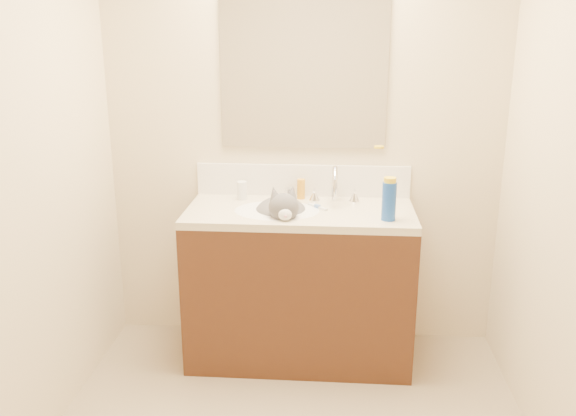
% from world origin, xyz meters
% --- Properties ---
extents(room_shell, '(2.24, 2.54, 2.52)m').
position_xyz_m(room_shell, '(0.00, 0.00, 1.49)').
color(room_shell, beige).
rests_on(room_shell, ground).
extents(vanity_cabinet, '(1.20, 0.55, 0.82)m').
position_xyz_m(vanity_cabinet, '(0.00, 0.97, 0.41)').
color(vanity_cabinet, '#3D2011').
rests_on(vanity_cabinet, ground).
extents(counter_slab, '(1.20, 0.55, 0.04)m').
position_xyz_m(counter_slab, '(0.00, 0.97, 0.84)').
color(counter_slab, beige).
rests_on(counter_slab, vanity_cabinet).
extents(basin, '(0.45, 0.36, 0.14)m').
position_xyz_m(basin, '(-0.12, 0.94, 0.79)').
color(basin, white).
rests_on(basin, vanity_cabinet).
extents(faucet, '(0.28, 0.20, 0.21)m').
position_xyz_m(faucet, '(0.18, 1.11, 0.95)').
color(faucet, silver).
rests_on(faucet, counter_slab).
extents(cat, '(0.38, 0.43, 0.32)m').
position_xyz_m(cat, '(-0.10, 0.95, 0.83)').
color(cat, '#4E4B4E').
rests_on(cat, basin).
extents(backsplash, '(1.20, 0.02, 0.18)m').
position_xyz_m(backsplash, '(0.00, 1.24, 0.95)').
color(backsplash, silver).
rests_on(backsplash, counter_slab).
extents(mirror, '(0.90, 0.02, 0.80)m').
position_xyz_m(mirror, '(0.00, 1.24, 1.54)').
color(mirror, white).
rests_on(mirror, room_shell).
extents(pill_bottle, '(0.06, 0.06, 0.10)m').
position_xyz_m(pill_bottle, '(-0.33, 1.14, 0.91)').
color(pill_bottle, silver).
rests_on(pill_bottle, counter_slab).
extents(pill_label, '(0.06, 0.06, 0.04)m').
position_xyz_m(pill_label, '(-0.33, 1.14, 0.90)').
color(pill_label, orange).
rests_on(pill_label, pill_bottle).
extents(silver_jar, '(0.06, 0.06, 0.06)m').
position_xyz_m(silver_jar, '(-0.07, 1.17, 0.89)').
color(silver_jar, '#B7B7BC').
rests_on(silver_jar, counter_slab).
extents(amber_bottle, '(0.05, 0.05, 0.11)m').
position_xyz_m(amber_bottle, '(-0.01, 1.18, 0.92)').
color(amber_bottle, orange).
rests_on(amber_bottle, counter_slab).
extents(toothbrush, '(0.11, 0.12, 0.01)m').
position_xyz_m(toothbrush, '(0.09, 1.01, 0.87)').
color(toothbrush, silver).
rests_on(toothbrush, counter_slab).
extents(toothbrush_head, '(0.04, 0.04, 0.02)m').
position_xyz_m(toothbrush_head, '(0.09, 1.01, 0.87)').
color(toothbrush_head, '#5B7AC2').
rests_on(toothbrush_head, counter_slab).
extents(spray_can, '(0.07, 0.07, 0.19)m').
position_xyz_m(spray_can, '(0.45, 0.83, 0.96)').
color(spray_can, '#16419E').
rests_on(spray_can, counter_slab).
extents(spray_cap, '(0.06, 0.06, 0.04)m').
position_xyz_m(spray_cap, '(0.45, 0.83, 1.06)').
color(spray_cap, yellow).
rests_on(spray_cap, spray_can).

